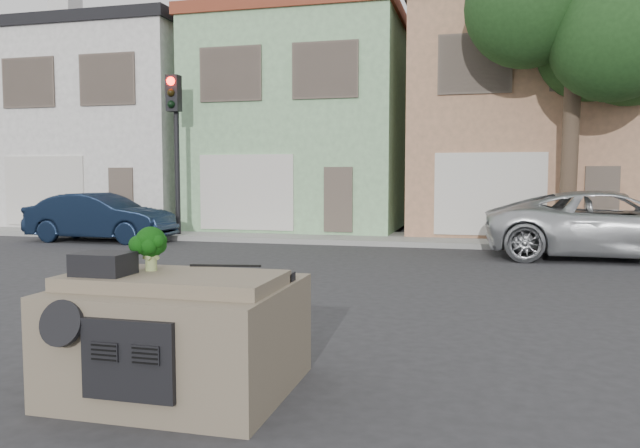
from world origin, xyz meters
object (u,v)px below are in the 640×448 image
at_px(navy_sedan, 101,241).
at_px(silver_pickup, 611,259).
at_px(traffic_signal, 176,157).
at_px(broccoli, 151,248).

relative_size(navy_sedan, silver_pickup, 0.75).
height_order(traffic_signal, broccoli, traffic_signal).
xyz_separation_m(silver_pickup, broccoli, (-6.04, -10.88, 1.33)).
xyz_separation_m(traffic_signal, broccoli, (6.21, -12.52, -1.22)).
bearing_deg(broccoli, traffic_signal, 116.36).
distance_m(navy_sedan, broccoli, 13.99).
xyz_separation_m(silver_pickup, traffic_signal, (-12.24, 1.64, 2.55)).
distance_m(traffic_signal, broccoli, 14.03).
relative_size(navy_sedan, traffic_signal, 0.87).
bearing_deg(silver_pickup, navy_sedan, 88.57).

